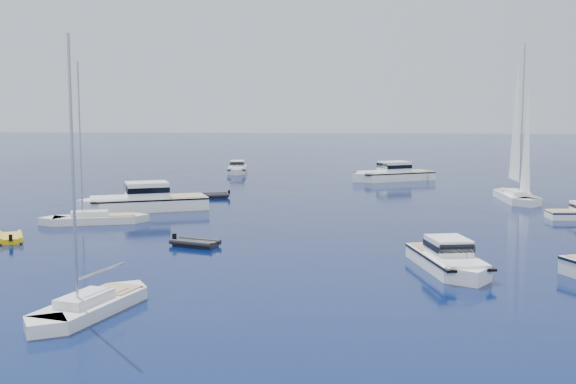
# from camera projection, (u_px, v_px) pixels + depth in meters

# --- Properties ---
(ground) EXTENTS (400.00, 400.00, 0.00)m
(ground) POSITION_uv_depth(u_px,v_px,m) (251.00, 281.00, 40.61)
(ground) COLOR #071949
(ground) RESTS_ON ground
(motor_cruiser_near) EXTENTS (4.61, 9.59, 2.42)m
(motor_cruiser_near) POSITION_uv_depth(u_px,v_px,m) (449.00, 270.00, 43.18)
(motor_cruiser_near) COLOR white
(motor_cruiser_near) RESTS_ON ground
(motor_cruiser_centre) EXTENTS (13.03, 8.22, 3.28)m
(motor_cruiser_centre) POSITION_uv_depth(u_px,v_px,m) (145.00, 210.00, 67.39)
(motor_cruiser_centre) COLOR white
(motor_cruiser_centre) RESTS_ON ground
(motor_cruiser_distant) EXTENTS (12.08, 8.35, 3.07)m
(motor_cruiser_distant) POSITION_uv_depth(u_px,v_px,m) (392.00, 180.00, 93.10)
(motor_cruiser_distant) COLOR white
(motor_cruiser_distant) RESTS_ON ground
(motor_cruiser_horizon) EXTENTS (3.36, 8.56, 2.19)m
(motor_cruiser_horizon) POSITION_uv_depth(u_px,v_px,m) (237.00, 173.00, 103.34)
(motor_cruiser_horizon) COLOR silver
(motor_cruiser_horizon) RESTS_ON ground
(sailboat_fore) EXTENTS (4.80, 9.31, 13.25)m
(sailboat_fore) POSITION_uv_depth(u_px,v_px,m) (90.00, 313.00, 34.35)
(sailboat_fore) COLOR white
(sailboat_fore) RESTS_ON ground
(sailboat_mid_l) EXTENTS (9.49, 4.95, 13.51)m
(sailboat_mid_l) POSITION_uv_depth(u_px,v_px,m) (95.00, 223.00, 60.03)
(sailboat_mid_l) COLOR silver
(sailboat_mid_l) RESTS_ON ground
(sailboat_sails_r) EXTENTS (3.17, 11.00, 16.04)m
(sailboat_sails_r) POSITION_uv_depth(u_px,v_px,m) (516.00, 201.00, 73.78)
(sailboat_sails_r) COLOR white
(sailboat_sails_r) RESTS_ON ground
(tender_yellow) EXTENTS (3.40, 4.19, 0.95)m
(tender_yellow) POSITION_uv_depth(u_px,v_px,m) (10.00, 241.00, 52.42)
(tender_yellow) COLOR yellow
(tender_yellow) RESTS_ON ground
(tender_grey_near) EXTENTS (3.88, 3.03, 0.95)m
(tender_grey_near) POSITION_uv_depth(u_px,v_px,m) (195.00, 246.00, 50.41)
(tender_grey_near) COLOR black
(tender_grey_near) RESTS_ON ground
(tender_grey_far) EXTENTS (4.49, 3.26, 0.95)m
(tender_grey_far) POSITION_uv_depth(u_px,v_px,m) (210.00, 198.00, 76.15)
(tender_grey_far) COLOR black
(tender_grey_far) RESTS_ON ground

